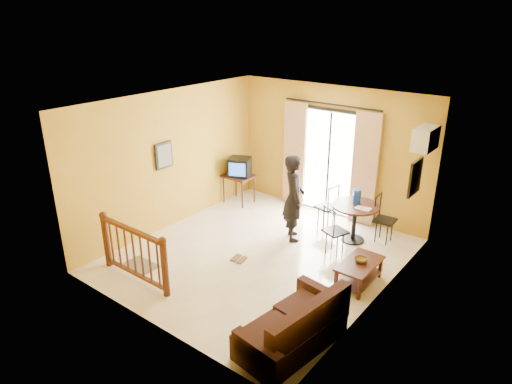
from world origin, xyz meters
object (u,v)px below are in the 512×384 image
Objects in this scene: dining_table at (355,212)px; coffee_table at (359,270)px; sofa at (294,329)px; standing_person at (294,198)px; television at (240,167)px.

coffee_table is (0.77, -1.34, -0.33)m from dining_table.
standing_person is at bearing 131.73° from sofa.
coffee_table is 1.93m from sofa.
television is at bearing 178.07° from dining_table.
coffee_table is at bearing -60.20° from dining_table.
sofa is at bearing -89.97° from coffee_table.
dining_table is 1.21m from standing_person.
sofa is (0.00, -1.93, 0.02)m from coffee_table.
sofa is at bearing -65.87° from television.
television is 2.97m from dining_table.
television is 0.67× the size of dining_table.
standing_person reaches higher than coffee_table.
coffee_table is at bearing -153.17° from standing_person.
sofa is 3.21m from standing_person.
standing_person is (-0.99, -0.64, 0.26)m from dining_table.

